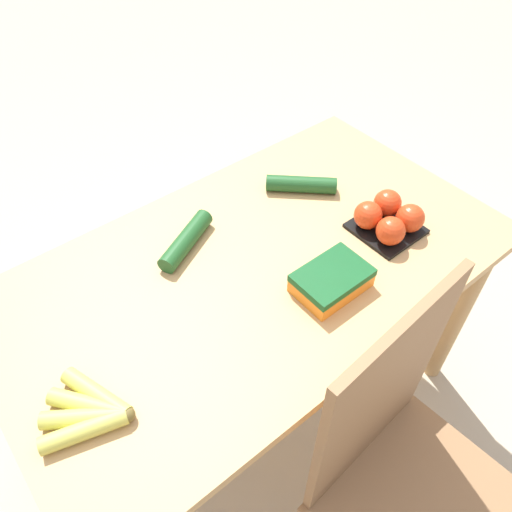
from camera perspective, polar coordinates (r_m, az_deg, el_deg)
The scene contains 8 objects.
ground_plane at distance 1.86m, azimuth 0.00°, elevation -16.28°, with size 12.00×12.00×0.00m, color #B7A88E.
dining_table at distance 1.34m, azimuth 0.00°, elevation -4.07°, with size 1.31×0.75×0.73m.
chair at distance 1.26m, azimuth 16.64°, elevation -23.13°, with size 0.45×0.43×0.99m.
banana_bunch at distance 1.06m, azimuth -18.46°, elevation -16.54°, with size 0.18×0.18×0.04m.
tomato_pack at distance 1.36m, azimuth 14.91°, elevation 4.19°, with size 0.16×0.16×0.09m.
carrot_bag at distance 1.19m, azimuth 8.66°, elevation -2.62°, with size 0.18×0.12×0.06m.
cucumber_near at distance 1.46m, azimuth 5.18°, elevation 8.16°, with size 0.18×0.17×0.05m.
cucumber_far at distance 1.29m, azimuth -7.99°, elevation 1.78°, with size 0.20×0.13×0.05m.
Camera 1 is at (0.53, 0.66, 1.66)m, focal length 35.00 mm.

